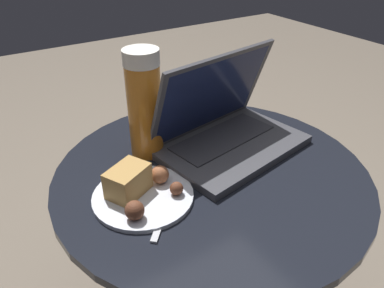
{
  "coord_description": "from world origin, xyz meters",
  "views": [
    {
      "loc": [
        -0.4,
        -0.54,
        1.04
      ],
      "look_at": [
        -0.04,
        0.02,
        0.63
      ],
      "focal_mm": 35.0,
      "sensor_mm": 36.0,
      "label": 1
    }
  ],
  "objects": [
    {
      "name": "beer_glass",
      "position": [
        -0.08,
        0.14,
        0.69
      ],
      "size": [
        0.08,
        0.08,
        0.25
      ],
      "color": "#C6701E",
      "rests_on": "table"
    },
    {
      "name": "laptop",
      "position": [
        0.09,
        0.07,
        0.61
      ],
      "size": [
        0.37,
        0.27,
        0.22
      ],
      "color": "#47474C",
      "rests_on": "table"
    },
    {
      "name": "table",
      "position": [
        0.0,
        0.0,
        0.41
      ],
      "size": [
        0.68,
        0.68,
        0.56
      ],
      "color": "#9E9EA3",
      "rests_on": "ground_plane"
    },
    {
      "name": "snack_plate",
      "position": [
        -0.17,
        -0.0,
        0.58
      ],
      "size": [
        0.2,
        0.2,
        0.07
      ],
      "color": "silver",
      "rests_on": "table"
    },
    {
      "name": "fork",
      "position": [
        -0.14,
        -0.05,
        0.57
      ],
      "size": [
        0.13,
        0.13,
        0.0
      ],
      "color": "silver",
      "rests_on": "table"
    }
  ]
}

